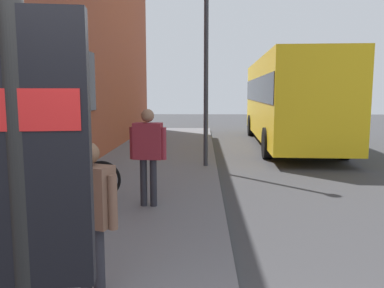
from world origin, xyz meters
The scene contains 12 objects.
ground centered at (6.00, -1.00, 0.00)m, with size 60.00×60.00×0.00m, color #38383A.
sidewalk_pavement centered at (8.00, 1.75, 0.06)m, with size 24.00×3.50×0.12m, color slate.
station_facade centered at (8.99, 3.80, 3.86)m, with size 22.00×0.65×7.73m.
bicycle_under_window centered at (2.77, 2.81, 0.51)m, with size 0.58×1.74×0.97m.
bicycle_far_end centered at (3.59, 2.89, 0.51)m, with size 0.69×1.70×0.97m.
bicycle_mid_rack centered at (4.53, 2.86, 0.51)m, with size 0.59×1.73×0.97m.
bicycle_beside_lamp centered at (5.34, 2.78, 0.51)m, with size 0.48×1.77×0.97m.
transit_info_sign centered at (-0.23, 1.09, 1.72)m, with size 0.17×0.56×2.40m.
city_bus centered at (13.92, -3.00, 1.92)m, with size 10.60×2.99×3.35m.
pedestrian_crossing_street centered at (4.93, 1.32, 1.16)m, with size 0.29×0.64×1.70m.
pedestrian_by_facade centered at (1.77, 1.42, 1.05)m, with size 0.36×0.55×1.53m.
street_lamp centered at (8.75, 0.30, 3.24)m, with size 0.28×0.28×5.28m.
Camera 1 is at (-1.71, 0.37, 2.10)m, focal length 36.49 mm.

